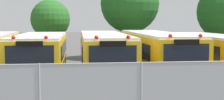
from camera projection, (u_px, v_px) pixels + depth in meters
name	position (u px, v px, depth m)	size (l,w,h in m)	color
ground_plane	(101.00, 77.00, 20.05)	(160.00, 160.00, 0.00)	#514F4C
school_bus_1	(41.00, 54.00, 19.35)	(2.81, 9.41, 2.67)	yellow
school_bus_2	(103.00, 53.00, 19.78)	(2.76, 11.33, 2.71)	yellow
school_bus_3	(155.00, 52.00, 20.33)	(2.61, 11.34, 2.74)	yellow
school_bus_4	(213.00, 53.00, 20.66)	(2.69, 10.43, 2.59)	#EAA80C
tree_1	(50.00, 20.00, 28.83)	(3.32, 3.32, 5.11)	#4C3823
tree_2	(130.00, 4.00, 29.80)	(5.13, 5.13, 7.37)	#4C3823
chainlink_fence	(141.00, 92.00, 10.97)	(19.36, 0.07, 2.01)	#9EA0A3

